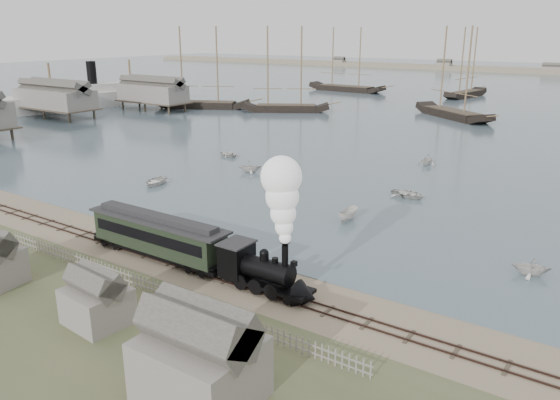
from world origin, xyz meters
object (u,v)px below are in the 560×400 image
Objects in this scene: steamship at (93,84)px; passenger_coach at (158,235)px; locomotive at (276,236)px; beached_dinghy at (145,238)px.

passenger_coach is at bearing -114.09° from steamship.
locomotive reaches higher than passenger_coach.
beached_dinghy is at bearing 172.74° from locomotive.
steamship is (-86.38, 60.56, 3.54)m from passenger_coach.
steamship is at bearing 144.97° from passenger_coach.
beached_dinghy is at bearing 152.89° from passenger_coach.
steamship reaches higher than passenger_coach.
passenger_coach is at bearing -116.29° from beached_dinghy.
steamship reaches higher than beached_dinghy.
locomotive is 2.84× the size of beached_dinghy.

